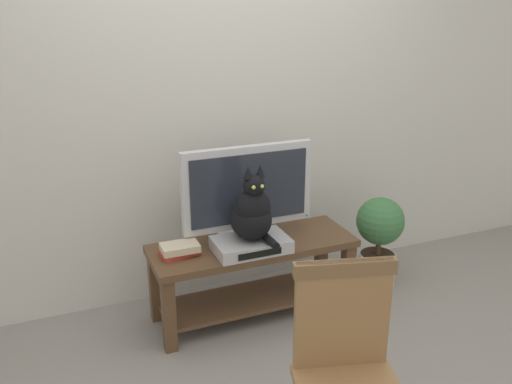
# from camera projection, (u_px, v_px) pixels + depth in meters

# --- Properties ---
(ground_plane) EXTENTS (12.00, 12.00, 0.00)m
(ground_plane) POSITION_uv_depth(u_px,v_px,m) (293.00, 370.00, 2.94)
(ground_plane) COLOR gray
(back_wall) EXTENTS (7.00, 0.12, 2.80)m
(back_wall) POSITION_uv_depth(u_px,v_px,m) (220.00, 80.00, 3.43)
(back_wall) COLOR beige
(back_wall) RESTS_ON ground
(tv_stand) EXTENTS (1.25, 0.44, 0.49)m
(tv_stand) POSITION_uv_depth(u_px,v_px,m) (253.00, 266.00, 3.35)
(tv_stand) COLOR #513823
(tv_stand) RESTS_ON ground
(tv) EXTENTS (0.82, 0.20, 0.59)m
(tv) POSITION_uv_depth(u_px,v_px,m) (248.00, 191.00, 3.26)
(tv) COLOR #B7B7BC
(tv) RESTS_ON tv_stand
(media_box) EXTENTS (0.44, 0.27, 0.08)m
(media_box) POSITION_uv_depth(u_px,v_px,m) (251.00, 245.00, 3.19)
(media_box) COLOR #ADADB2
(media_box) RESTS_ON tv_stand
(cat) EXTENTS (0.24, 0.33, 0.46)m
(cat) POSITION_uv_depth(u_px,v_px,m) (252.00, 213.00, 3.11)
(cat) COLOR black
(cat) RESTS_ON media_box
(wooden_chair) EXTENTS (0.50, 0.50, 0.94)m
(wooden_chair) POSITION_uv_depth(u_px,v_px,m) (347.00, 364.00, 2.14)
(wooden_chair) COLOR olive
(wooden_chair) RESTS_ON ground
(book_stack) EXTENTS (0.24, 0.15, 0.07)m
(book_stack) POSITION_uv_depth(u_px,v_px,m) (180.00, 249.00, 3.13)
(book_stack) COLOR #B2332D
(book_stack) RESTS_ON tv_stand
(potted_plant) EXTENTS (0.32, 0.32, 0.64)m
(potted_plant) POSITION_uv_depth(u_px,v_px,m) (379.00, 237.00, 3.69)
(potted_plant) COLOR beige
(potted_plant) RESTS_ON ground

